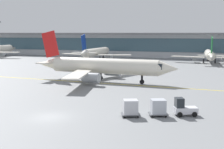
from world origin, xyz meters
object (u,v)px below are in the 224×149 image
(gate_airplane_1, at_px, (96,52))
(taxiing_regional_jet, at_px, (103,66))
(gate_airplane_2, at_px, (209,55))
(cargo_dolly_lead, at_px, (158,107))
(baggage_tug, at_px, (184,108))
(cargo_dolly_trailing, at_px, (131,107))

(gate_airplane_1, relative_size, taxiing_regional_jet, 0.92)
(taxiing_regional_jet, bearing_deg, gate_airplane_2, 72.66)
(gate_airplane_2, height_order, cargo_dolly_lead, gate_airplane_2)
(baggage_tug, relative_size, cargo_dolly_trailing, 1.15)
(baggage_tug, xyz_separation_m, cargo_dolly_lead, (-2.75, -1.14, 0.16))
(gate_airplane_1, distance_m, cargo_dolly_lead, 77.39)
(taxiing_regional_jet, distance_m, baggage_tug, 28.26)
(baggage_tug, distance_m, cargo_dolly_lead, 2.98)
(baggage_tug, xyz_separation_m, cargo_dolly_trailing, (-5.70, -2.37, 0.16))
(gate_airplane_1, distance_m, gate_airplane_2, 38.12)
(taxiing_regional_jet, bearing_deg, baggage_tug, -46.99)
(cargo_dolly_trailing, bearing_deg, taxiing_regional_jet, 94.86)
(gate_airplane_1, xyz_separation_m, taxiing_regional_jet, (19.99, -46.10, 0.24))
(cargo_dolly_lead, distance_m, cargo_dolly_trailing, 3.20)
(gate_airplane_1, height_order, cargo_dolly_lead, gate_airplane_1)
(cargo_dolly_lead, bearing_deg, baggage_tug, -0.00)
(taxiing_regional_jet, bearing_deg, cargo_dolly_lead, -52.93)
(gate_airplane_2, bearing_deg, baggage_tug, 174.68)
(taxiing_regional_jet, relative_size, baggage_tug, 10.31)
(gate_airplane_2, distance_m, taxiing_regional_jet, 51.98)
(cargo_dolly_lead, bearing_deg, gate_airplane_2, 65.30)
(taxiing_regional_jet, relative_size, cargo_dolly_trailing, 11.86)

